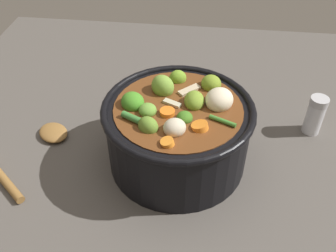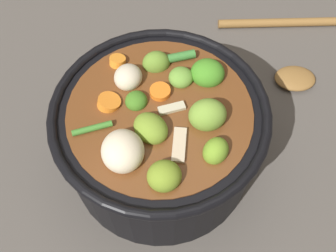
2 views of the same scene
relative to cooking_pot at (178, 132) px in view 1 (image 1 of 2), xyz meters
name	(u,v)px [view 1 (image 1 of 2)]	position (x,y,z in m)	size (l,w,h in m)	color
ground_plane	(177,160)	(0.00, 0.00, -0.07)	(1.10, 1.10, 0.00)	#514C47
cooking_pot	(178,132)	(0.00, 0.00, 0.00)	(0.26, 0.26, 0.15)	black
wooden_spoon	(26,147)	(-0.29, -0.01, -0.06)	(0.21, 0.21, 0.02)	olive
salt_shaker	(315,115)	(0.26, 0.11, -0.03)	(0.04, 0.04, 0.08)	silver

